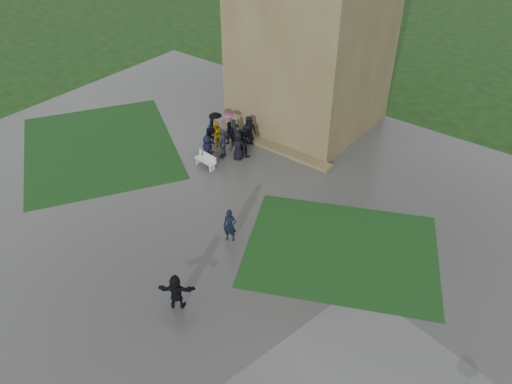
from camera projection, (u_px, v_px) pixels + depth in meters
The scene contains 9 objects.
ground at pixel (143, 233), 24.94m from camera, with size 120.00×120.00×0.00m, color black.
plaza at pixel (171, 213), 26.21m from camera, with size 34.00×34.00×0.02m, color #3A3A38.
lawn_inset_left at pixel (100, 147), 31.68m from camera, with size 11.00×9.00×0.01m, color black.
lawn_inset_right at pixel (341, 250), 23.92m from camera, with size 9.00×7.00×0.01m, color black.
tower_plinth at pixel (269, 145), 31.63m from camera, with size 9.00×0.80×0.22m, color brown.
bench at pixel (206, 160), 29.58m from camera, with size 1.52×0.62×0.86m.
visitor_cluster at pixel (227, 135), 30.71m from camera, with size 3.65×4.19×2.43m.
pedestrian_mid at pixel (230, 226), 24.02m from camera, with size 0.64×0.42×1.77m, color black.
pedestrian_near at pixel (176, 292), 20.63m from camera, with size 1.59×0.57×1.72m, color black.
Camera 1 is at (16.07, -11.48, 16.39)m, focal length 35.00 mm.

